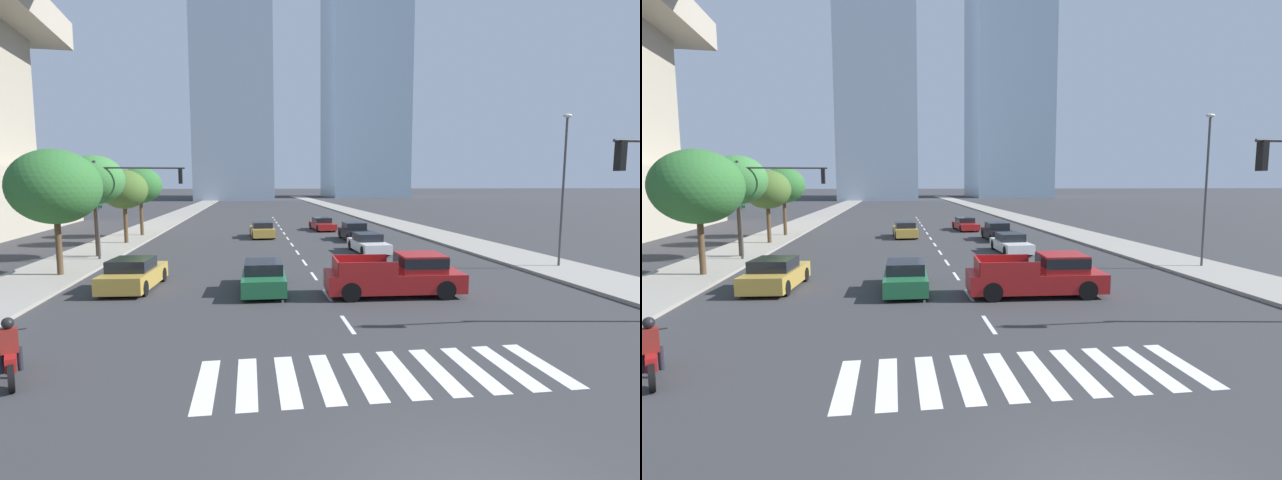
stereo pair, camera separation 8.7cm
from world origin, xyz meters
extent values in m
cube|color=gray|center=(12.80, 30.00, 0.07)|extent=(4.00, 260.00, 0.15)
cube|color=gray|center=(-12.80, 30.00, 0.07)|extent=(4.00, 260.00, 0.15)
cube|color=silver|center=(-4.05, 4.77, 0.00)|extent=(0.45, 2.90, 0.01)
cube|color=silver|center=(-3.15, 4.77, 0.00)|extent=(0.45, 2.90, 0.01)
cube|color=silver|center=(-2.25, 4.77, 0.00)|extent=(0.45, 2.90, 0.01)
cube|color=silver|center=(-1.35, 4.77, 0.00)|extent=(0.45, 2.90, 0.01)
cube|color=silver|center=(-0.45, 4.77, 0.00)|extent=(0.45, 2.90, 0.01)
cube|color=silver|center=(0.45, 4.77, 0.00)|extent=(0.45, 2.90, 0.01)
cube|color=silver|center=(1.35, 4.77, 0.00)|extent=(0.45, 2.90, 0.01)
cube|color=silver|center=(2.25, 4.77, 0.00)|extent=(0.45, 2.90, 0.01)
cube|color=silver|center=(3.15, 4.77, 0.00)|extent=(0.45, 2.90, 0.01)
cube|color=silver|center=(4.05, 4.77, 0.00)|extent=(0.45, 2.90, 0.01)
cube|color=silver|center=(0.00, 8.77, 0.00)|extent=(0.14, 2.00, 0.01)
cube|color=silver|center=(0.00, 12.77, 0.00)|extent=(0.14, 2.00, 0.01)
cube|color=silver|center=(0.00, 16.77, 0.00)|extent=(0.14, 2.00, 0.01)
cube|color=silver|center=(0.00, 20.77, 0.00)|extent=(0.14, 2.00, 0.01)
cube|color=silver|center=(0.00, 24.77, 0.00)|extent=(0.14, 2.00, 0.01)
cube|color=silver|center=(0.00, 28.77, 0.00)|extent=(0.14, 2.00, 0.01)
cube|color=silver|center=(0.00, 32.77, 0.00)|extent=(0.14, 2.00, 0.01)
cube|color=silver|center=(0.00, 36.77, 0.00)|extent=(0.14, 2.00, 0.01)
cube|color=silver|center=(0.00, 40.77, 0.00)|extent=(0.14, 2.00, 0.01)
cube|color=silver|center=(0.00, 44.77, 0.00)|extent=(0.14, 2.00, 0.01)
cube|color=silver|center=(0.00, 48.77, 0.00)|extent=(0.14, 2.00, 0.01)
cube|color=silver|center=(0.00, 52.77, 0.00)|extent=(0.14, 2.00, 0.01)
cube|color=silver|center=(0.00, 56.77, 0.00)|extent=(0.14, 2.00, 0.01)
cylinder|color=black|center=(-8.78, 6.38, 0.30)|extent=(0.36, 0.60, 0.60)
cylinder|color=black|center=(-8.15, 5.01, 0.30)|extent=(0.36, 0.60, 0.60)
cube|color=maroon|center=(-8.47, 5.69, 0.52)|extent=(0.70, 1.19, 0.32)
cylinder|color=#B2B2B7|center=(-8.74, 6.29, 0.60)|extent=(0.19, 0.31, 0.67)
cylinder|color=black|center=(-8.76, 6.34, 0.97)|extent=(0.65, 0.32, 0.04)
cube|color=maroon|center=(-8.42, 5.60, 0.96)|extent=(0.43, 0.37, 0.55)
sphere|color=black|center=(-8.42, 5.60, 1.36)|extent=(0.26, 0.26, 0.26)
cylinder|color=black|center=(-8.63, 5.62, 0.47)|extent=(0.16, 0.16, 0.55)
cylinder|color=black|center=(-8.30, 5.77, 0.47)|extent=(0.16, 0.16, 0.55)
cube|color=maroon|center=(2.61, 12.39, 0.59)|extent=(5.52, 2.34, 0.75)
cube|color=maroon|center=(3.69, 12.33, 1.32)|extent=(1.84, 1.96, 0.70)
cube|color=black|center=(3.69, 12.33, 1.40)|extent=(1.86, 2.01, 0.39)
cube|color=maroon|center=(1.48, 13.43, 1.25)|extent=(2.27, 0.21, 0.55)
cube|color=maroon|center=(1.37, 11.49, 1.25)|extent=(2.27, 0.21, 0.55)
cube|color=maroon|center=(0.29, 12.52, 1.25)|extent=(0.19, 1.95, 0.55)
cylinder|color=black|center=(4.50, 13.19, 0.38)|extent=(0.77, 0.30, 0.76)
cylinder|color=black|center=(4.40, 11.37, 0.38)|extent=(0.77, 0.30, 0.76)
cylinder|color=black|center=(0.83, 13.41, 0.38)|extent=(0.77, 0.30, 0.76)
cylinder|color=black|center=(0.72, 11.59, 0.38)|extent=(0.77, 0.30, 0.76)
cube|color=#1E6038|center=(-2.49, 14.01, 0.49)|extent=(1.84, 4.47, 0.65)
cube|color=black|center=(-2.50, 13.79, 1.05)|extent=(1.57, 2.03, 0.47)
cylinder|color=black|center=(-3.23, 15.53, 0.32)|extent=(0.24, 0.65, 0.64)
cylinder|color=black|center=(-1.68, 15.50, 0.32)|extent=(0.24, 0.65, 0.64)
cylinder|color=black|center=(-3.30, 12.53, 0.32)|extent=(0.24, 0.65, 0.64)
cylinder|color=black|center=(-1.75, 12.49, 0.32)|extent=(0.24, 0.65, 0.64)
cube|color=silver|center=(4.57, 24.11, 0.45)|extent=(1.92, 4.63, 0.59)
cube|color=black|center=(4.56, 24.34, 1.00)|extent=(1.61, 2.11, 0.49)
cylinder|color=black|center=(5.41, 22.59, 0.32)|extent=(0.24, 0.65, 0.64)
cylinder|color=black|center=(3.85, 22.53, 0.32)|extent=(0.24, 0.65, 0.64)
cylinder|color=black|center=(5.29, 25.69, 0.32)|extent=(0.24, 0.65, 0.64)
cylinder|color=black|center=(3.73, 25.63, 0.32)|extent=(0.24, 0.65, 0.64)
cube|color=#B28E38|center=(-7.95, 15.18, 0.50)|extent=(2.14, 4.34, 0.69)
cube|color=black|center=(-7.97, 14.97, 1.09)|extent=(1.74, 2.02, 0.49)
cylinder|color=black|center=(-8.66, 16.67, 0.32)|extent=(0.27, 0.66, 0.64)
cylinder|color=black|center=(-7.02, 16.54, 0.32)|extent=(0.27, 0.66, 0.64)
cylinder|color=black|center=(-8.88, 13.81, 0.32)|extent=(0.27, 0.66, 0.64)
cylinder|color=black|center=(-7.25, 13.68, 0.32)|extent=(0.27, 0.66, 0.64)
cube|color=maroon|center=(3.85, 39.16, 0.44)|extent=(2.09, 4.77, 0.57)
cube|color=black|center=(3.83, 39.39, 0.97)|extent=(1.68, 2.21, 0.48)
cylinder|color=black|center=(4.75, 37.64, 0.32)|extent=(0.27, 0.66, 0.64)
cylinder|color=black|center=(3.20, 37.52, 0.32)|extent=(0.27, 0.66, 0.64)
cylinder|color=black|center=(4.50, 40.79, 0.32)|extent=(0.27, 0.66, 0.64)
cylinder|color=black|center=(2.95, 40.67, 0.32)|extent=(0.27, 0.66, 0.64)
cube|color=black|center=(5.19, 30.95, 0.50)|extent=(1.90, 4.39, 0.69)
cube|color=black|center=(5.18, 31.17, 1.11)|extent=(1.64, 1.99, 0.53)
cylinder|color=black|center=(6.04, 29.48, 0.32)|extent=(0.23, 0.64, 0.64)
cylinder|color=black|center=(4.39, 29.45, 0.32)|extent=(0.23, 0.64, 0.64)
cylinder|color=black|center=(5.99, 32.44, 0.32)|extent=(0.23, 0.64, 0.64)
cylinder|color=black|center=(4.34, 32.42, 0.32)|extent=(0.23, 0.64, 0.64)
cube|color=#B28E38|center=(-2.04, 33.91, 0.49)|extent=(2.03, 4.52, 0.67)
cube|color=black|center=(-2.03, 33.69, 1.06)|extent=(1.67, 2.08, 0.46)
cylinder|color=black|center=(-2.93, 35.36, 0.32)|extent=(0.26, 0.65, 0.64)
cylinder|color=black|center=(-1.34, 35.46, 0.32)|extent=(0.26, 0.65, 0.64)
cylinder|color=black|center=(-2.74, 32.37, 0.32)|extent=(0.26, 0.65, 0.64)
cylinder|color=black|center=(-1.15, 32.46, 0.32)|extent=(0.26, 0.65, 0.64)
cube|color=black|center=(8.00, 7.31, 5.29)|extent=(0.20, 0.28, 0.90)
sphere|color=red|center=(8.00, 7.31, 5.59)|extent=(0.18, 0.18, 0.18)
sphere|color=orange|center=(8.00, 7.31, 5.29)|extent=(0.18, 0.18, 0.18)
sphere|color=green|center=(8.00, 7.31, 4.99)|extent=(0.18, 0.18, 0.18)
cylinder|color=#333335|center=(-11.60, 22.85, 2.95)|extent=(0.14, 0.14, 5.59)
cylinder|color=#333335|center=(-9.15, 22.85, 5.34)|extent=(4.91, 0.10, 0.10)
cube|color=black|center=(-6.95, 22.85, 4.89)|extent=(0.20, 0.28, 0.90)
sphere|color=red|center=(-6.95, 22.85, 5.19)|extent=(0.18, 0.18, 0.18)
sphere|color=orange|center=(-6.95, 22.85, 4.89)|extent=(0.18, 0.18, 0.18)
sphere|color=green|center=(-6.95, 22.85, 4.59)|extent=(0.18, 0.18, 0.18)
cube|color=#19662D|center=(-11.60, 22.85, 3.15)|extent=(0.60, 0.04, 0.18)
cylinder|color=#3F3F42|center=(13.10, 16.99, 3.97)|extent=(0.12, 0.12, 7.65)
ellipsoid|color=beige|center=(13.10, 16.99, 7.90)|extent=(0.50, 0.24, 0.20)
cylinder|color=#4C3823|center=(-12.00, 18.21, 1.41)|extent=(0.28, 0.28, 2.52)
ellipsoid|color=#2D662D|center=(-12.00, 18.21, 4.31)|extent=(4.11, 4.11, 3.49)
cylinder|color=#4C3823|center=(-12.00, 24.01, 1.73)|extent=(0.28, 0.28, 3.17)
ellipsoid|color=#387538|center=(-12.00, 24.01, 4.67)|extent=(3.38, 3.38, 2.88)
cylinder|color=#4C3823|center=(-12.00, 30.55, 1.43)|extent=(0.28, 0.28, 2.56)
ellipsoid|color=#426028|center=(-12.00, 30.55, 4.04)|extent=(3.32, 3.32, 2.82)
cylinder|color=#4C3823|center=(-12.00, 35.77, 1.54)|extent=(0.28, 0.28, 2.78)
ellipsoid|color=#2D662D|center=(-12.00, 35.77, 4.33)|extent=(3.51, 3.51, 2.98)
cube|color=#8C9EB2|center=(-6.86, 129.84, 42.90)|extent=(20.52, 25.23, 85.79)
cube|color=#7A93A8|center=(34.56, 150.92, 39.00)|extent=(23.83, 29.99, 78.00)
camera|label=1|loc=(-3.03, -5.59, 4.46)|focal=26.59mm
camera|label=2|loc=(-2.94, -5.60, 4.46)|focal=26.59mm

